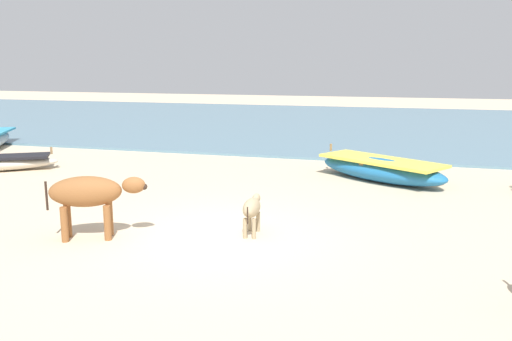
# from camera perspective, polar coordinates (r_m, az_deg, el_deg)

# --- Properties ---
(ground) EXTENTS (80.00, 80.00, 0.00)m
(ground) POSITION_cam_1_polar(r_m,az_deg,el_deg) (9.25, -4.25, -7.02)
(ground) COLOR beige
(sea_water) EXTENTS (60.00, 20.00, 0.08)m
(sea_water) POSITION_cam_1_polar(r_m,az_deg,el_deg) (26.29, 9.22, 4.96)
(sea_water) COLOR slate
(sea_water) RESTS_ON ground
(fishing_boat_3) EXTENTS (3.66, 2.88, 0.76)m
(fishing_boat_3) POSITION_cam_1_polar(r_m,az_deg,el_deg) (13.78, 13.22, 0.16)
(fishing_boat_3) COLOR #1E669E
(fishing_boat_3) RESTS_ON ground
(cow_adult_brown) EXTENTS (1.60, 0.96, 1.08)m
(cow_adult_brown) POSITION_cam_1_polar(r_m,az_deg,el_deg) (9.34, -17.38, -2.40)
(cow_adult_brown) COLOR brown
(cow_adult_brown) RESTS_ON ground
(calf_near_dun) EXTENTS (0.35, 0.98, 0.64)m
(calf_near_dun) POSITION_cam_1_polar(r_m,az_deg,el_deg) (9.21, -0.43, -4.09)
(calf_near_dun) COLOR tan
(calf_near_dun) RESTS_ON ground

